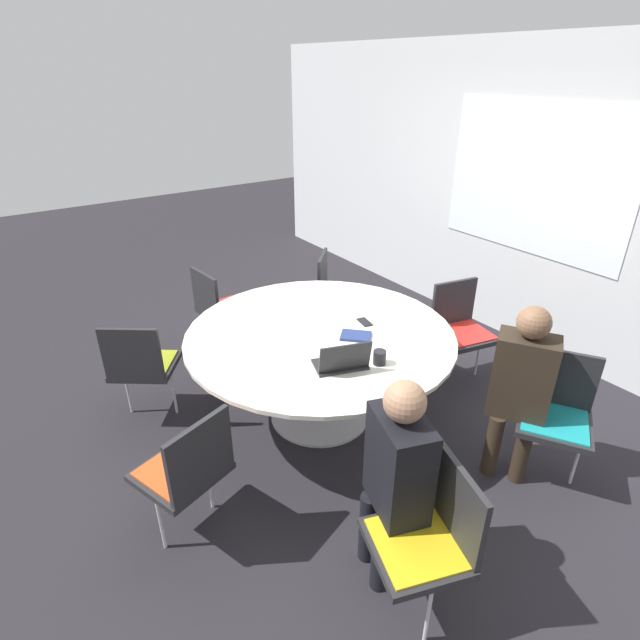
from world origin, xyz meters
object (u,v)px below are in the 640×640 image
object	(u,v)px
chair_1	(557,408)
chair_6	(187,467)
cell_phone	(365,322)
chair_2	(461,324)
chair_0	(430,533)
laptop	(342,361)
spiral_notebook	(356,336)
chair_3	(335,289)
chair_4	(219,305)
chair_5	(141,362)
coffee_cup	(380,357)
person_0	(396,469)
person_1	(521,381)

from	to	relation	value
chair_1	chair_6	size ratio (longest dim) A/B	1.00
chair_6	cell_phone	size ratio (longest dim) A/B	5.64
cell_phone	chair_1	bearing A→B (deg)	22.88
chair_6	chair_2	bearing A→B (deg)	-12.57
chair_0	laptop	size ratio (longest dim) A/B	2.21
laptop	chair_6	bearing A→B (deg)	19.48
spiral_notebook	chair_2	bearing A→B (deg)	89.47
chair_3	chair_1	bearing A→B (deg)	45.18
chair_4	chair_6	world-z (taller)	same
chair_2	chair_6	bearing A→B (deg)	18.47
laptop	chair_2	bearing A→B (deg)	-150.97
chair_2	cell_phone	xyz separation A→B (m)	(-0.15, -0.94, 0.24)
chair_5	coffee_cup	bearing A→B (deg)	-11.33
chair_2	chair_6	distance (m)	2.53
chair_1	person_0	size ratio (longest dim) A/B	0.71
spiral_notebook	coffee_cup	size ratio (longest dim) A/B	2.75
chair_1	laptop	world-z (taller)	laptop
chair_1	person_0	world-z (taller)	person_0
chair_1	chair_5	world-z (taller)	same
laptop	chair_1	bearing A→B (deg)	159.68
chair_6	coffee_cup	world-z (taller)	chair_6
chair_1	laptop	xyz separation A→B (m)	(-0.87, -1.06, 0.29)
chair_0	cell_phone	world-z (taller)	chair_0
cell_phone	chair_5	bearing A→B (deg)	-118.56
chair_5	laptop	bearing A→B (deg)	-15.65
chair_0	spiral_notebook	bearing A→B (deg)	-6.01
chair_6	spiral_notebook	world-z (taller)	chair_6
person_0	person_1	size ratio (longest dim) A/B	1.00
chair_2	chair_4	xyz separation A→B (m)	(-1.51, -1.50, 0.00)
laptop	cell_phone	distance (m)	0.67
chair_3	person_0	xyz separation A→B (m)	(2.28, -1.33, 0.20)
chair_3	laptop	size ratio (longest dim) A/B	2.21
chair_6	person_0	xyz separation A→B (m)	(0.81, 0.76, 0.20)
chair_3	spiral_notebook	xyz separation A→B (m)	(1.19, -0.71, 0.24)
person_1	spiral_notebook	bearing A→B (deg)	-2.63
chair_0	chair_2	world-z (taller)	same
chair_5	cell_phone	bearing A→B (deg)	8.00
person_0	cell_phone	world-z (taller)	person_0
chair_1	chair_4	distance (m)	2.86
chair_5	chair_6	world-z (taller)	same
chair_3	person_0	bearing A→B (deg)	14.22
coffee_cup	person_1	bearing A→B (deg)	45.75
chair_0	chair_4	distance (m)	2.86
chair_2	chair_3	bearing A→B (deg)	-58.15
chair_5	laptop	distance (m)	1.55
chair_5	cell_phone	xyz separation A→B (m)	(0.79, 1.46, 0.24)
person_0	spiral_notebook	bearing A→B (deg)	-10.91
chair_6	coffee_cup	distance (m)	1.32
chair_2	spiral_notebook	size ratio (longest dim) A/B	3.35
laptop	coffee_cup	size ratio (longest dim) A/B	4.16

